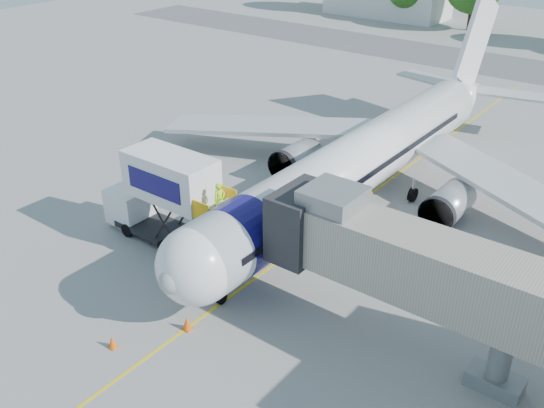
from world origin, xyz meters
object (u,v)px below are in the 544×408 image
Objects in this scene: catering_hiloader at (164,198)px; aircraft at (365,158)px; ground_tug at (113,399)px; jet_bridge at (403,261)px.

aircraft is at bearing 60.61° from catering_hiloader.
ground_tug is at bearing -86.15° from aircraft.
ground_tug is at bearing -122.64° from jet_bridge.
aircraft is 2.71× the size of jet_bridge.
aircraft is 12.77m from catering_hiloader.
catering_hiloader reaches higher than ground_tug.
jet_bridge is at bearing 0.01° from catering_hiloader.
jet_bridge reaches higher than catering_hiloader.
aircraft is at bearing 125.70° from jet_bridge.
aircraft reaches higher than ground_tug.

